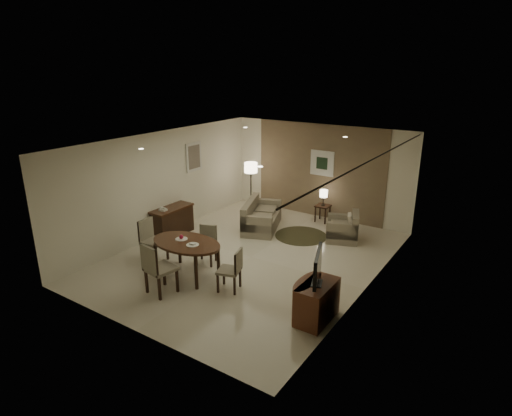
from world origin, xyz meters
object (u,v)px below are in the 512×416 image
Objects in this scene: tv_cabinet at (317,302)px; armchair at (343,226)px; chair_left at (154,241)px; side_table at (323,213)px; floor_lamp at (251,188)px; chair_right at (229,270)px; chair_far at (206,246)px; console_desk at (173,221)px; chair_near at (161,268)px; sofa at (262,215)px; dining_table at (187,259)px.

armchair is (-1.05, 3.64, 0.02)m from tv_cabinet.
side_table is (2.07, 4.47, -0.24)m from chair_left.
floor_lamp reaches higher than armchair.
chair_right is at bearing -61.04° from floor_lamp.
chair_far is 0.56× the size of floor_lamp.
chair_far reaches higher than tv_cabinet.
side_table is (-0.99, 0.94, -0.12)m from armchair.
console_desk is at bearing -81.87° from armchair.
floor_lamp is at bearing 75.95° from console_desk.
armchair is at bearing 29.15° from console_desk.
chair_near is 5.15m from floor_lamp.
chair_near is at bearing -99.56° from side_table.
floor_lamp reaches higher than tv_cabinet.
chair_left is at bearing -60.55° from console_desk.
chair_near reaches higher than sofa.
tv_cabinet is at bearing 72.58° from chair_right.
chair_left is 0.64× the size of floor_lamp.
chair_left is at bearing -110.68° from chair_right.
side_table is at bearing 113.95° from tv_cabinet.
sofa is at bearing 44.99° from console_desk.
chair_near is 4.85m from armchair.
armchair is 1.37m from side_table.
side_table is 2.28m from floor_lamp.
chair_left is at bearing 174.50° from dining_table.
chair_left is 2.20m from chair_right.
floor_lamp is at bearing -3.05° from chair_left.
dining_table reaches higher than side_table.
floor_lamp is (-1.02, 0.98, 0.38)m from sofa.
sofa reaches higher than console_desk.
floor_lamp reaches higher than sofa.
dining_table is at bearing -76.06° from chair_near.
chair_far is at bearing 161.52° from sofa.
floor_lamp is at bearing -67.25° from chair_near.
chair_near is (-2.95, -0.82, 0.18)m from tv_cabinet.
tv_cabinet is 1.91m from chair_right.
chair_right reaches higher than armchair.
tv_cabinet is 3.06m from chair_near.
floor_lamp is at bearing -169.30° from side_table.
sofa reaches higher than armchair.
dining_table is 4.68m from side_table.
floor_lamp is (-3.17, 0.53, 0.40)m from armchair.
chair_left reaches higher than side_table.
floor_lamp is (-1.16, 3.50, 0.34)m from chair_far.
chair_near is at bearing -69.46° from chair_right.
console_desk is at bearing -132.77° from side_table.
chair_near reaches higher than armchair.
dining_table is (1.86, -1.49, 0.00)m from console_desk.
chair_far is (-0.04, 0.66, 0.05)m from dining_table.
side_table is (1.16, 1.39, -0.14)m from sofa.
chair_near is (0.08, -0.83, 0.15)m from dining_table.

